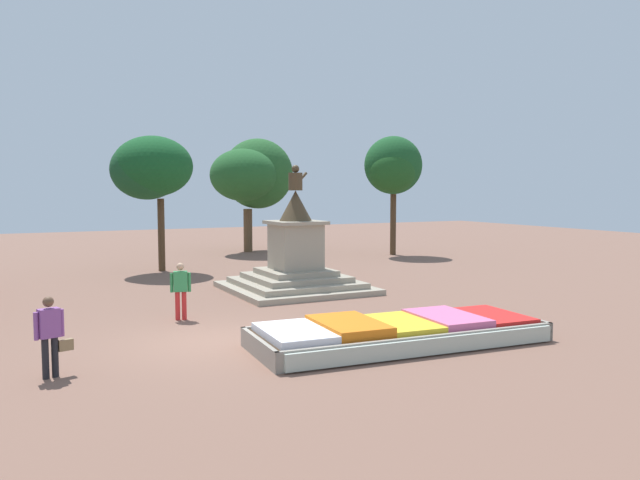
# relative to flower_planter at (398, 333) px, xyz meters

# --- Properties ---
(ground_plane) EXTENTS (85.06, 85.06, 0.00)m
(ground_plane) POSITION_rel_flower_planter_xyz_m (-3.81, 2.20, -0.27)
(ground_plane) COLOR brown
(flower_planter) EXTENTS (7.16, 3.03, 0.65)m
(flower_planter) POSITION_rel_flower_planter_xyz_m (0.00, 0.00, 0.00)
(flower_planter) COLOR #38281C
(flower_planter) RESTS_ON ground_plane
(statue_monument) EXTENTS (4.67, 4.67, 4.48)m
(statue_monument) POSITION_rel_flower_planter_xyz_m (1.08, 8.13, 0.67)
(statue_monument) COLOR #9F9580
(statue_monument) RESTS_ON ground_plane
(pedestrian_with_handbag) EXTENTS (0.71, 0.34, 1.59)m
(pedestrian_with_handbag) POSITION_rel_flower_planter_xyz_m (-7.43, 0.84, 0.61)
(pedestrian_with_handbag) COLOR black
(pedestrian_with_handbag) RESTS_ON ground_plane
(pedestrian_near_planter) EXTENTS (0.56, 0.30, 1.60)m
(pedestrian_near_planter) POSITION_rel_flower_planter_xyz_m (-3.86, 5.02, 0.64)
(pedestrian_near_planter) COLOR red
(pedestrian_near_planter) RESTS_ON ground_plane
(park_tree_far_left) EXTENTS (5.14, 5.00, 6.58)m
(park_tree_far_left) POSITION_rel_flower_planter_xyz_m (4.66, 22.02, 4.20)
(park_tree_far_left) COLOR brown
(park_tree_far_left) RESTS_ON ground_plane
(park_tree_behind_statue) EXTENTS (3.51, 3.64, 5.93)m
(park_tree_behind_statue) POSITION_rel_flower_planter_xyz_m (-2.41, 15.53, 4.28)
(park_tree_behind_statue) COLOR #4C3823
(park_tree_behind_statue) RESTS_ON ground_plane
(park_tree_far_right) EXTENTS (3.21, 3.10, 6.51)m
(park_tree_far_right) POSITION_rel_flower_planter_xyz_m (10.75, 16.58, 4.54)
(park_tree_far_right) COLOR #4C3823
(park_tree_far_right) RESTS_ON ground_plane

